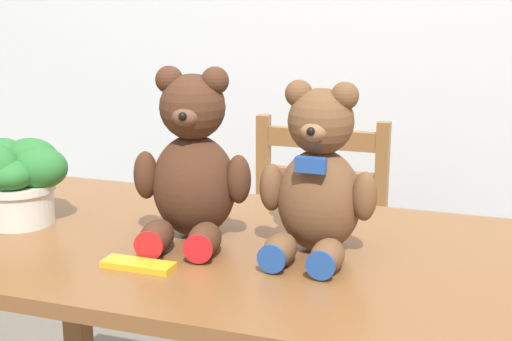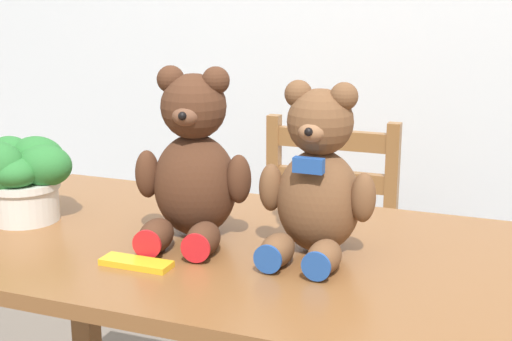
{
  "view_description": "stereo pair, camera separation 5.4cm",
  "coord_description": "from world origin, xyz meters",
  "px_view_note": "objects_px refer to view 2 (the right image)",
  "views": [
    {
      "loc": [
        0.4,
        -0.92,
        1.27
      ],
      "look_at": [
        -0.05,
        0.39,
        0.92
      ],
      "focal_mm": 50.0,
      "sensor_mm": 36.0,
      "label": 1
    },
    {
      "loc": [
        0.45,
        -0.9,
        1.27
      ],
      "look_at": [
        -0.05,
        0.39,
        0.92
      ],
      "focal_mm": 50.0,
      "sensor_mm": 36.0,
      "label": 2
    }
  ],
  "objects_px": {
    "potted_plant": "(22,174)",
    "wooden_chair_behind": "(316,267)",
    "teddy_bear_left": "(193,166)",
    "chocolate_bar": "(136,263)",
    "teddy_bear_right": "(317,181)"
  },
  "relations": [
    {
      "from": "teddy_bear_left",
      "to": "chocolate_bar",
      "type": "bearing_deg",
      "value": 72.46
    },
    {
      "from": "wooden_chair_behind",
      "to": "teddy_bear_right",
      "type": "height_order",
      "value": "teddy_bear_right"
    },
    {
      "from": "chocolate_bar",
      "to": "wooden_chair_behind",
      "type": "bearing_deg",
      "value": 83.94
    },
    {
      "from": "chocolate_bar",
      "to": "teddy_bear_left",
      "type": "bearing_deg",
      "value": 81.44
    },
    {
      "from": "teddy_bear_left",
      "to": "potted_plant",
      "type": "distance_m",
      "value": 0.41
    },
    {
      "from": "teddy_bear_left",
      "to": "potted_plant",
      "type": "bearing_deg",
      "value": -3.48
    },
    {
      "from": "teddy_bear_left",
      "to": "chocolate_bar",
      "type": "height_order",
      "value": "teddy_bear_left"
    },
    {
      "from": "potted_plant",
      "to": "chocolate_bar",
      "type": "relative_size",
      "value": 1.59
    },
    {
      "from": "wooden_chair_behind",
      "to": "teddy_bear_left",
      "type": "xyz_separation_m",
      "value": [
        -0.07,
        -0.7,
        0.48
      ]
    },
    {
      "from": "wooden_chair_behind",
      "to": "teddy_bear_right",
      "type": "xyz_separation_m",
      "value": [
        0.2,
        -0.7,
        0.47
      ]
    },
    {
      "from": "teddy_bear_left",
      "to": "teddy_bear_right",
      "type": "height_order",
      "value": "teddy_bear_left"
    },
    {
      "from": "teddy_bear_right",
      "to": "potted_plant",
      "type": "relative_size",
      "value": 1.54
    },
    {
      "from": "potted_plant",
      "to": "wooden_chair_behind",
      "type": "bearing_deg",
      "value": 57.51
    },
    {
      "from": "chocolate_bar",
      "to": "potted_plant",
      "type": "bearing_deg",
      "value": 157.95
    },
    {
      "from": "teddy_bear_left",
      "to": "wooden_chair_behind",
      "type": "bearing_deg",
      "value": -104.35
    }
  ]
}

